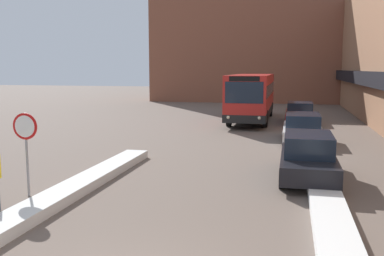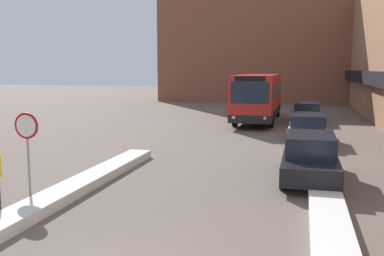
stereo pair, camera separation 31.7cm
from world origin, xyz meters
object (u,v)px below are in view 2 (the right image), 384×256
Objects in this scene: parked_car_back at (307,113)px; stop_sign at (27,135)px; city_bus at (259,96)px; parked_car_middle at (308,128)px; parked_car_front at (310,157)px.

stop_sign is at bearing -112.35° from parked_car_back.
city_bus reaches higher than parked_car_back.
stop_sign is (-7.93, -11.46, 1.05)m from parked_car_middle.
stop_sign is at bearing -124.68° from parked_car_middle.
stop_sign is at bearing -103.32° from city_bus.
stop_sign is (-7.93, -19.30, 1.05)m from parked_car_back.
parked_car_back is at bearing -6.01° from city_bus.
parked_car_front is at bearing -90.00° from parked_car_middle.
parked_car_front is 7.57m from parked_car_middle.
city_bus is at bearing 76.68° from stop_sign.
city_bus is 16.12m from parked_car_front.
stop_sign is (-4.65, -19.64, -0.02)m from city_bus.
stop_sign is (-7.93, -3.90, 1.01)m from parked_car_front.
parked_car_back is 20.89m from stop_sign.
parked_car_middle is 7.83m from parked_car_back.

